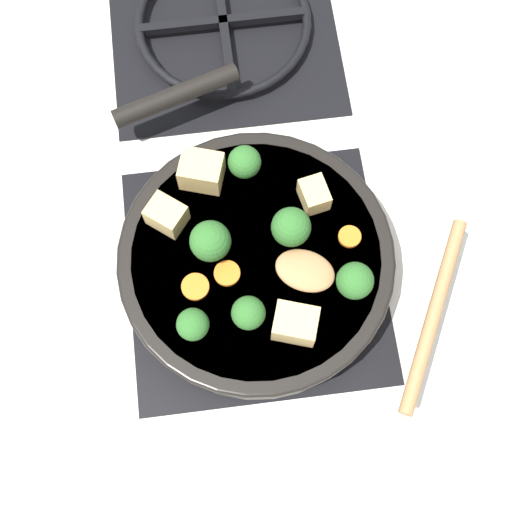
% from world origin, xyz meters
% --- Properties ---
extents(ground_plane, '(2.40, 2.40, 0.00)m').
position_xyz_m(ground_plane, '(0.00, 0.00, 0.00)').
color(ground_plane, white).
extents(front_burner_grate, '(0.31, 0.31, 0.03)m').
position_xyz_m(front_burner_grate, '(0.00, 0.00, 0.01)').
color(front_burner_grate, black).
rests_on(front_burner_grate, ground_plane).
extents(rear_burner_grate, '(0.31, 0.31, 0.03)m').
position_xyz_m(rear_burner_grate, '(0.00, 0.36, 0.01)').
color(rear_burner_grate, black).
rests_on(rear_burner_grate, ground_plane).
extents(skillet_pan, '(0.32, 0.42, 0.05)m').
position_xyz_m(skillet_pan, '(-0.00, 0.00, 0.05)').
color(skillet_pan, black).
rests_on(skillet_pan, front_burner_grate).
extents(wooden_spoon, '(0.23, 0.21, 0.02)m').
position_xyz_m(wooden_spoon, '(0.13, -0.06, 0.08)').
color(wooden_spoon, '#A87A4C').
rests_on(wooden_spoon, skillet_pan).
extents(tofu_cube_center_large, '(0.06, 0.05, 0.04)m').
position_xyz_m(tofu_cube_center_large, '(0.03, -0.09, 0.09)').
color(tofu_cube_center_large, '#DBB770').
rests_on(tofu_cube_center_large, skillet_pan).
extents(tofu_cube_near_handle, '(0.06, 0.05, 0.04)m').
position_xyz_m(tofu_cube_near_handle, '(-0.05, 0.10, 0.09)').
color(tofu_cube_near_handle, '#DBB770').
rests_on(tofu_cube_near_handle, skillet_pan).
extents(tofu_cube_east_chunk, '(0.05, 0.05, 0.03)m').
position_xyz_m(tofu_cube_east_chunk, '(-0.09, 0.06, 0.09)').
color(tofu_cube_east_chunk, '#DBB770').
rests_on(tofu_cube_east_chunk, skillet_pan).
extents(tofu_cube_west_chunk, '(0.04, 0.04, 0.03)m').
position_xyz_m(tofu_cube_west_chunk, '(0.07, 0.06, 0.09)').
color(tofu_cube_west_chunk, '#DBB770').
rests_on(tofu_cube_west_chunk, skillet_pan).
extents(broccoli_floret_near_spoon, '(0.04, 0.04, 0.04)m').
position_xyz_m(broccoli_floret_near_spoon, '(-0.02, -0.07, 0.10)').
color(broccoli_floret_near_spoon, '#709956').
rests_on(broccoli_floret_near_spoon, skillet_pan).
extents(broccoli_floret_center_top, '(0.04, 0.04, 0.05)m').
position_xyz_m(broccoli_floret_center_top, '(0.00, 0.11, 0.10)').
color(broccoli_floret_center_top, '#709956').
rests_on(broccoli_floret_center_top, skillet_pan).
extents(broccoli_floret_east_rim, '(0.04, 0.04, 0.05)m').
position_xyz_m(broccoli_floret_east_rim, '(0.10, -0.05, 0.10)').
color(broccoli_floret_east_rim, '#709956').
rests_on(broccoli_floret_east_rim, skillet_pan).
extents(broccoli_floret_west_rim, '(0.04, 0.04, 0.05)m').
position_xyz_m(broccoli_floret_west_rim, '(0.04, 0.02, 0.10)').
color(broccoli_floret_west_rim, '#709956').
rests_on(broccoli_floret_west_rim, skillet_pan).
extents(broccoli_floret_north_edge, '(0.04, 0.04, 0.04)m').
position_xyz_m(broccoli_floret_north_edge, '(-0.08, -0.08, 0.10)').
color(broccoli_floret_north_edge, '#709956').
rests_on(broccoli_floret_north_edge, skillet_pan).
extents(broccoli_floret_south_cluster, '(0.05, 0.05, 0.05)m').
position_xyz_m(broccoli_floret_south_cluster, '(-0.05, 0.01, 0.10)').
color(broccoli_floret_south_cluster, '#709956').
rests_on(broccoli_floret_south_cluster, skillet_pan).
extents(carrot_slice_orange_thin, '(0.03, 0.03, 0.01)m').
position_xyz_m(carrot_slice_orange_thin, '(0.11, 0.01, 0.08)').
color(carrot_slice_orange_thin, orange).
rests_on(carrot_slice_orange_thin, skillet_pan).
extents(carrot_slice_near_center, '(0.03, 0.03, 0.01)m').
position_xyz_m(carrot_slice_near_center, '(-0.03, -0.02, 0.08)').
color(carrot_slice_near_center, orange).
rests_on(carrot_slice_near_center, skillet_pan).
extents(carrot_slice_edge_slice, '(0.03, 0.03, 0.01)m').
position_xyz_m(carrot_slice_edge_slice, '(-0.07, -0.03, 0.08)').
color(carrot_slice_edge_slice, orange).
rests_on(carrot_slice_edge_slice, skillet_pan).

